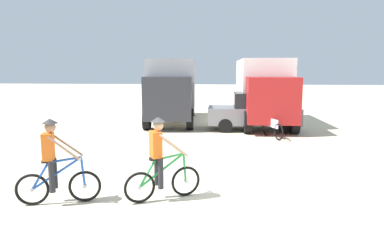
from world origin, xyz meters
TOP-DOWN VIEW (x-y plane):
  - ground_plane at (0.00, 0.00)m, footprint 120.00×120.00m
  - box_truck_grey_hauler at (-2.34, 11.00)m, footprint 2.88×6.91m
  - box_truck_white_box at (2.49, 10.46)m, footprint 2.57×6.82m
  - sedan_parked at (1.90, 8.59)m, footprint 4.22×1.82m
  - cyclist_orange_shirt at (-2.99, -0.76)m, footprint 1.67×0.67m
  - cyclist_cowboy_hat at (-0.84, -0.33)m, footprint 1.55×0.91m
  - bicycle_spare at (2.50, 6.80)m, footprint 0.75×1.64m

SIDE VIEW (x-z plane):
  - ground_plane at x=0.00m, z-range 0.00..0.00m
  - bicycle_spare at x=2.50m, z-range -0.09..0.88m
  - cyclist_orange_shirt at x=-2.99m, z-range -0.06..1.76m
  - cyclist_cowboy_hat at x=-0.84m, z-range -0.06..1.76m
  - sedan_parked at x=1.90m, z-range 0.00..1.76m
  - box_truck_grey_hauler at x=-2.34m, z-range 0.20..3.55m
  - box_truck_white_box at x=2.49m, z-range 0.20..3.55m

